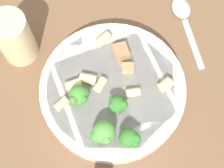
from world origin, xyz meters
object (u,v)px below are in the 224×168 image
rigatoni_4 (87,79)px  rigatoni_0 (73,87)px  rigatoni_2 (165,82)px  chicken_chunk_1 (120,52)px  rigatoni_5 (61,104)px  chicken_chunk_0 (127,68)px  spoon (183,17)px  broccoli_floret_2 (102,133)px  broccoli_floret_3 (78,95)px  rigatoni_6 (132,92)px  pasta_bowl (112,90)px  drinking_glass (15,40)px  broccoli_floret_1 (129,138)px  broccoli_floret_0 (116,104)px  rigatoni_3 (99,87)px  rigatoni_1 (103,39)px

rigatoni_4 → rigatoni_0: bearing=120.4°
rigatoni_2 → chicken_chunk_1: chicken_chunk_1 is taller
rigatoni_0 → rigatoni_5: rigatoni_0 is taller
chicken_chunk_0 → spoon: chicken_chunk_0 is taller
spoon → broccoli_floret_2: bearing=148.0°
rigatoni_0 → rigatoni_5: 0.03m
broccoli_floret_3 → chicken_chunk_1: broccoli_floret_3 is taller
rigatoni_4 → chicken_chunk_0: (0.02, -0.07, -0.00)m
rigatoni_0 → broccoli_floret_2: bearing=-147.6°
broccoli_floret_2 → rigatoni_6: (0.07, -0.05, -0.02)m
pasta_bowl → broccoli_floret_2: size_ratio=6.03×
rigatoni_2 → chicken_chunk_1: size_ratio=0.78×
drinking_glass → rigatoni_5: bearing=-143.1°
broccoli_floret_1 → broccoli_floret_3: (0.07, 0.08, 0.00)m
broccoli_floret_1 → spoon: 0.28m
broccoli_floret_2 → broccoli_floret_3: bearing=33.0°
broccoli_floret_0 → rigatoni_3: broccoli_floret_0 is taller
rigatoni_1 → rigatoni_6: rigatoni_1 is taller
broccoli_floret_1 → rigatoni_4: broccoli_floret_1 is taller
pasta_bowl → rigatoni_3: 0.03m
pasta_bowl → chicken_chunk_1: chicken_chunk_1 is taller
rigatoni_6 → drinking_glass: drinking_glass is taller
pasta_bowl → chicken_chunk_0: size_ratio=12.38×
rigatoni_5 → drinking_glass: (0.12, 0.09, -0.00)m
rigatoni_1 → broccoli_floret_2: bearing=-179.0°
pasta_bowl → rigatoni_1: rigatoni_1 is taller
rigatoni_0 → rigatoni_4: same height
broccoli_floret_1 → rigatoni_6: bearing=-5.3°
drinking_glass → rigatoni_2: bearing=-107.6°
rigatoni_6 → spoon: bearing=-31.3°
broccoli_floret_2 → drinking_glass: size_ratio=0.41×
rigatoni_1 → drinking_glass: size_ratio=0.27×
rigatoni_4 → broccoli_floret_2: bearing=-164.2°
rigatoni_2 → chicken_chunk_0: 0.07m
pasta_bowl → broccoli_floret_3: broccoli_floret_3 is taller
pasta_bowl → rigatoni_2: bearing=-87.3°
rigatoni_2 → rigatoni_0: bearing=93.1°
rigatoni_5 → spoon: (0.19, -0.22, -0.04)m
broccoli_floret_3 → rigatoni_4: broccoli_floret_3 is taller
rigatoni_5 → pasta_bowl: bearing=-68.0°
rigatoni_4 → spoon: size_ratio=0.17×
broccoli_floret_0 → broccoli_floret_2: 0.05m
rigatoni_1 → chicken_chunk_1: bearing=-129.3°
pasta_bowl → rigatoni_1: 0.09m
chicken_chunk_0 → rigatoni_5: bearing=120.8°
broccoli_floret_2 → rigatoni_4: broccoli_floret_2 is taller
pasta_bowl → broccoli_floret_2: (-0.08, 0.01, 0.04)m
rigatoni_1 → rigatoni_2: (-0.08, -0.10, 0.00)m
rigatoni_6 → spoon: (0.17, -0.11, -0.04)m
rigatoni_5 → rigatoni_3: bearing=-64.7°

